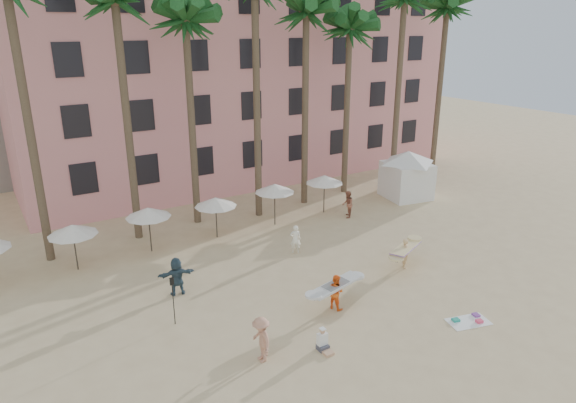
% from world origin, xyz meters
% --- Properties ---
extents(ground, '(120.00, 120.00, 0.00)m').
position_xyz_m(ground, '(0.00, 0.00, 0.00)').
color(ground, '#D1B789').
rests_on(ground, ground).
extents(pink_hotel, '(35.00, 14.00, 16.00)m').
position_xyz_m(pink_hotel, '(7.00, 26.00, 8.00)').
color(pink_hotel, pink).
rests_on(pink_hotel, ground).
extents(palm_row, '(44.40, 5.40, 16.30)m').
position_xyz_m(palm_row, '(0.51, 15.00, 12.97)').
color(palm_row, brown).
rests_on(palm_row, ground).
extents(umbrella_row, '(22.50, 2.70, 2.73)m').
position_xyz_m(umbrella_row, '(-3.00, 12.50, 2.33)').
color(umbrella_row, '#332B23').
rests_on(umbrella_row, ground).
extents(cabana, '(5.24, 5.24, 3.50)m').
position_xyz_m(cabana, '(14.01, 11.98, 2.07)').
color(cabana, white).
rests_on(cabana, ground).
extents(beach_towel, '(2.00, 1.43, 0.14)m').
position_xyz_m(beach_towel, '(4.33, -1.80, 0.03)').
color(beach_towel, white).
rests_on(beach_towel, ground).
extents(carrier_yellow, '(2.93, 1.98, 1.63)m').
position_xyz_m(carrier_yellow, '(5.66, 3.50, 0.94)').
color(carrier_yellow, '#DBB17B').
rests_on(carrier_yellow, ground).
extents(carrier_white, '(2.81, 1.16, 1.65)m').
position_xyz_m(carrier_white, '(0.08, 2.17, 0.89)').
color(carrier_white, orange).
rests_on(carrier_white, ground).
extents(beachgoers, '(14.67, 11.56, 1.88)m').
position_xyz_m(beachgoers, '(-1.63, 6.03, 0.92)').
color(beachgoers, white).
rests_on(beachgoers, ground).
extents(paddle, '(0.18, 0.04, 2.23)m').
position_xyz_m(paddle, '(-6.52, 4.76, 1.41)').
color(paddle, black).
rests_on(paddle, ground).
extents(seated_man, '(0.42, 0.73, 0.95)m').
position_xyz_m(seated_man, '(-2.24, -0.12, 0.33)').
color(seated_man, '#3F3F4C').
rests_on(seated_man, ground).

